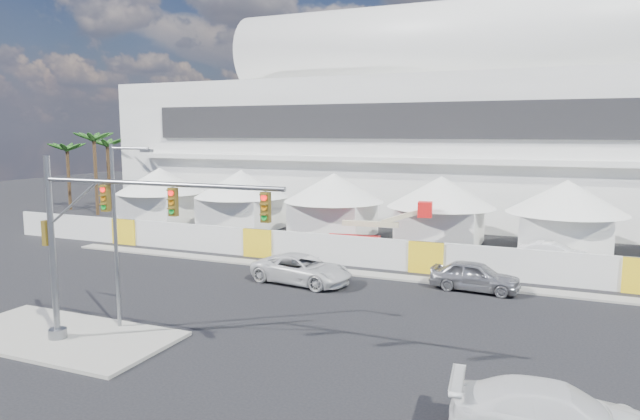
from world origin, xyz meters
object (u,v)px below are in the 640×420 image
at_px(pickup_near, 557,416).
at_px(traffic_mast, 94,241).
at_px(boom_lift, 362,239).
at_px(pickup_curb, 302,269).
at_px(streetlight_median, 119,224).
at_px(lot_car_a, 554,254).
at_px(sedan_silver, 475,276).

bearing_deg(pickup_near, traffic_mast, 82.70).
xyz_separation_m(traffic_mast, boom_lift, (3.82, 21.94, -3.43)).
xyz_separation_m(pickup_curb, pickup_near, (13.93, -13.06, 0.02)).
distance_m(traffic_mast, streetlight_median, 2.34).
height_order(traffic_mast, streetlight_median, streetlight_median).
xyz_separation_m(pickup_near, streetlight_median, (-17.95, 2.67, 3.97)).
bearing_deg(pickup_near, lot_car_a, -4.76).
relative_size(sedan_silver, pickup_near, 0.83).
bearing_deg(sedan_silver, traffic_mast, 143.52).
xyz_separation_m(lot_car_a, boom_lift, (-13.01, -1.22, 0.28)).
relative_size(lot_car_a, streetlight_median, 0.57).
height_order(pickup_near, lot_car_a, pickup_near).
height_order(sedan_silver, traffic_mast, traffic_mast).
relative_size(sedan_silver, traffic_mast, 0.44).
xyz_separation_m(streetlight_median, boom_lift, (4.56, 19.74, -3.78)).
height_order(streetlight_median, boom_lift, streetlight_median).
height_order(pickup_near, streetlight_median, streetlight_median).
bearing_deg(lot_car_a, traffic_mast, 148.83).
bearing_deg(pickup_near, sedan_silver, 10.14).
bearing_deg(pickup_curb, boom_lift, 4.49).
distance_m(sedan_silver, traffic_mast, 20.01).
relative_size(pickup_curb, traffic_mast, 0.54).
xyz_separation_m(pickup_near, boom_lift, (-13.39, 22.42, 0.19)).
relative_size(lot_car_a, boom_lift, 0.60).
relative_size(traffic_mast, streetlight_median, 1.37).
distance_m(lot_car_a, streetlight_median, 27.65).
relative_size(pickup_curb, lot_car_a, 1.29).
relative_size(pickup_curb, pickup_near, 1.02).
distance_m(sedan_silver, pickup_curb, 9.85).
bearing_deg(pickup_curb, pickup_near, -125.37).
height_order(lot_car_a, streetlight_median, streetlight_median).
relative_size(pickup_near, boom_lift, 0.76).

